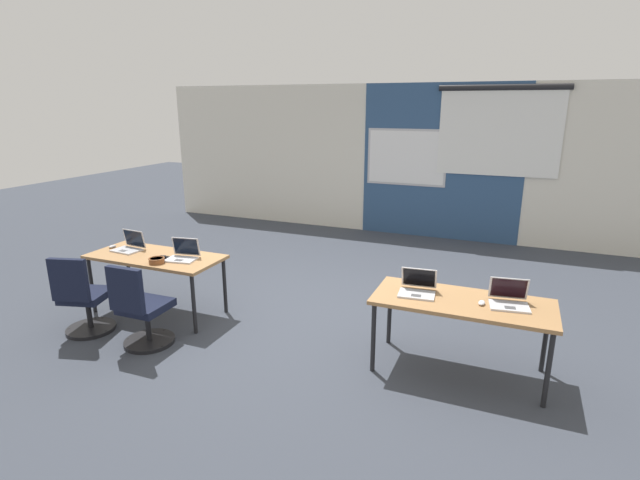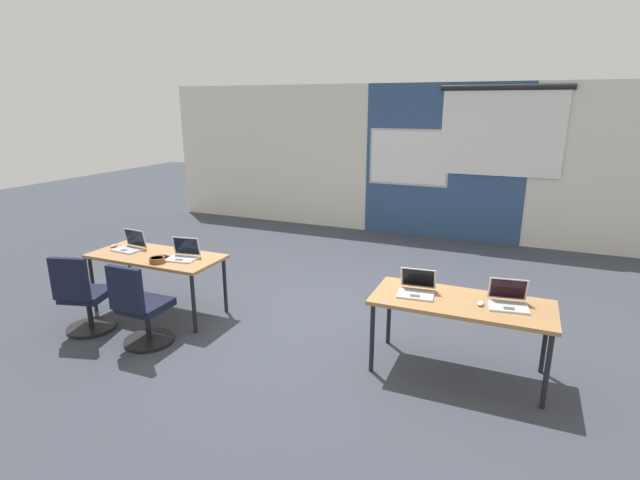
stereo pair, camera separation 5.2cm
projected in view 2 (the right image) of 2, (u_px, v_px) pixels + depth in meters
name	position (u px, v px, depth m)	size (l,w,h in m)	color
ground_plane	(312.00, 316.00, 5.71)	(24.00, 24.00, 0.00)	#383D47
back_wall_assembly	(404.00, 160.00, 9.02)	(10.00, 0.27, 2.80)	silver
desk_near_left	(156.00, 260.00, 5.66)	(1.60, 0.70, 0.72)	#A37547
desk_near_right	(461.00, 307.00, 4.34)	(1.60, 0.70, 0.72)	#A37547
laptop_near_right_end	(508.00, 301.00, 4.20)	(0.37, 0.34, 0.23)	silver
mouse_near_right_end	(481.00, 303.00, 4.23)	(0.06, 0.10, 0.03)	silver
laptop_near_left_inner	(183.00, 254.00, 5.49)	(0.37, 0.33, 0.23)	silver
mousepad_near_left_inner	(163.00, 258.00, 5.51)	(0.22, 0.19, 0.00)	black
mouse_near_left_inner	(163.00, 257.00, 5.51)	(0.06, 0.10, 0.03)	black
chair_near_left_inner	(141.00, 312.00, 4.91)	(0.52, 0.54, 0.92)	black
laptop_near_left_end	(130.00, 246.00, 5.83)	(0.35, 0.30, 0.24)	#B7B7BC
mouse_near_left_end	(114.00, 246.00, 5.94)	(0.07, 0.11, 0.03)	#B2B2B7
chair_near_left_end	(84.00, 301.00, 5.20)	(0.54, 0.60, 0.92)	black
laptop_near_right_inner	(416.00, 289.00, 4.47)	(0.36, 0.34, 0.23)	silver
snack_bowl	(157.00, 260.00, 5.35)	(0.18, 0.18, 0.06)	brown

